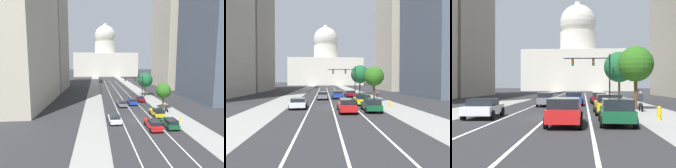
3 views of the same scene
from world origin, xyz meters
The scene contains 22 objects.
ground_plane centered at (0.00, 40.00, 0.00)m, with size 400.00×400.00×0.00m, color #2B2B2D.
sidewalk_left centered at (-8.06, 35.00, 0.01)m, with size 4.49×130.00×0.01m, color gray.
sidewalk_right centered at (8.06, 35.00, 0.01)m, with size 4.49×130.00×0.01m, color gray.
lane_stripe_left centered at (-2.91, 25.00, 0.01)m, with size 0.16×90.00×0.01m, color white.
lane_stripe_center centered at (0.00, 25.00, 0.01)m, with size 0.16×90.00×0.01m, color white.
lane_stripe_right centered at (2.91, 25.00, 0.01)m, with size 0.16×90.00×0.01m, color white.
office_tower_near_left centered at (-28.33, 15.32, 20.83)m, with size 18.81×28.29×41.60m.
office_tower_far_left centered at (-27.03, 40.67, 23.53)m, with size 16.14×21.04×46.98m.
office_tower_far_right centered at (29.73, 44.29, 25.07)m, with size 21.70×21.67×50.07m.
capitol_building centered at (0.00, 113.30, 13.19)m, with size 46.86×26.09×40.14m.
car_crimson centered at (4.36, 16.09, 0.73)m, with size 2.10×4.20×1.38m.
car_white centered at (-4.36, -0.68, 0.71)m, with size 2.29×4.21×1.34m.
car_blue centered at (1.45, 12.52, 0.80)m, with size 2.07×4.05×1.52m.
car_gray centered at (-1.45, 10.83, 0.78)m, with size 2.04×4.31×1.48m.
car_yellow centered at (4.37, 2.32, 0.82)m, with size 2.12×4.30×1.58m.
car_red centered at (1.45, -4.17, 0.81)m, with size 1.99×4.68×1.55m.
car_green centered at (4.36, -3.74, 0.78)m, with size 2.05×4.49×1.50m.
traffic_signal_mast centered at (4.13, 20.61, 4.65)m, with size 6.50×0.39×6.59m.
fire_hydrant centered at (7.37, -1.18, 0.46)m, with size 0.26×0.35×0.91m.
cyclist centered at (7.44, 5.31, 0.85)m, with size 0.37×1.70×1.72m.
street_tree_near_right centered at (7.34, 7.23, 4.22)m, with size 3.31×3.31×5.90m.
street_tree_far_right centered at (7.81, 23.88, 4.99)m, with size 4.54×4.54×7.28m.
Camera 1 is at (-7.51, -31.12, 10.50)m, focal length 29.02 mm.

